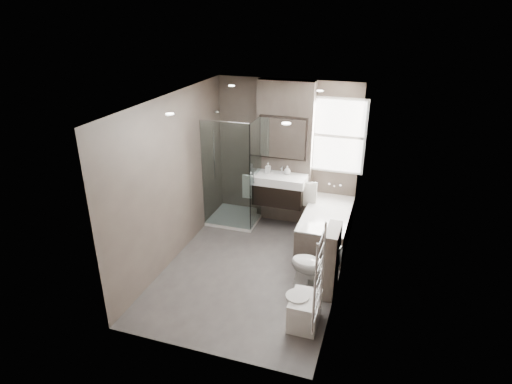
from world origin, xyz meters
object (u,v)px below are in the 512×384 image
at_px(vanity, 279,189).
at_px(bidet, 304,310).
at_px(toilet, 314,266).
at_px(bathtub, 326,226).

height_order(vanity, bidet, vanity).
relative_size(vanity, bidet, 1.83).
height_order(vanity, toilet, vanity).
distance_m(toilet, bidet, 0.84).
distance_m(bathtub, bidet, 2.15).
relative_size(vanity, toilet, 1.37).
bearing_deg(bathtub, toilet, -88.05).
height_order(bathtub, toilet, toilet).
relative_size(vanity, bathtub, 0.59).
bearing_deg(bidet, toilet, 93.07).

